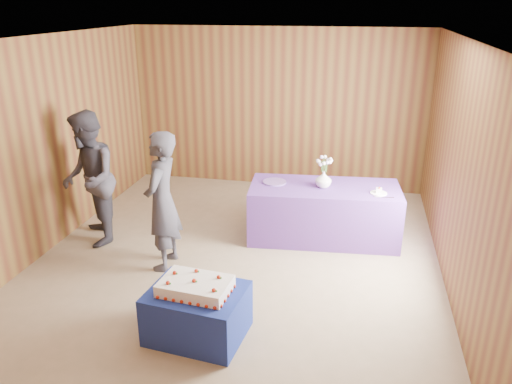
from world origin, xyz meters
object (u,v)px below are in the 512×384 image
(cake_table, at_px, (197,313))
(serving_table, at_px, (324,212))
(guest_left, at_px, (162,202))
(guest_right, at_px, (89,179))
(sheet_cake, at_px, (195,286))
(vase, at_px, (323,179))

(cake_table, xyz_separation_m, serving_table, (1.01, 2.43, 0.12))
(guest_left, distance_m, guest_right, 1.26)
(serving_table, height_order, sheet_cake, serving_table)
(cake_table, bearing_deg, serving_table, 73.94)
(cake_table, distance_m, guest_left, 1.61)
(serving_table, height_order, guest_right, guest_right)
(serving_table, xyz_separation_m, sheet_cake, (-1.02, -2.45, 0.18))
(vase, xyz_separation_m, guest_right, (-2.99, -0.74, 0.04))
(sheet_cake, height_order, guest_right, guest_right)
(serving_table, bearing_deg, cake_table, -117.55)
(sheet_cake, bearing_deg, guest_left, 128.69)
(serving_table, height_order, guest_left, guest_left)
(serving_table, distance_m, guest_right, 3.16)
(sheet_cake, height_order, vase, vase)
(cake_table, relative_size, vase, 4.06)
(guest_right, bearing_deg, guest_left, 39.28)
(serving_table, bearing_deg, guest_right, -170.85)
(sheet_cake, distance_m, guest_right, 2.64)
(serving_table, relative_size, guest_right, 1.11)
(sheet_cake, height_order, guest_left, guest_left)
(sheet_cake, xyz_separation_m, guest_right, (-2.00, 1.69, 0.34))
(vase, distance_m, guest_right, 3.08)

